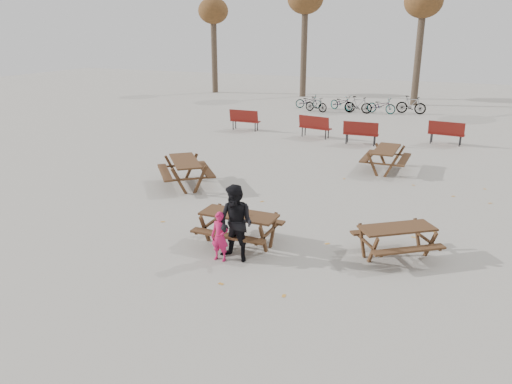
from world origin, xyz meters
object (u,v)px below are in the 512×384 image
at_px(food_tray, 238,214).
at_px(adult, 236,223).
at_px(picnic_table_north, 186,173).
at_px(picnic_table_far, 386,160).
at_px(main_picnic_table, 239,221).
at_px(soda_bottle, 239,212).
at_px(picnic_table_east, 396,242).
at_px(child, 220,237).

bearing_deg(food_tray, adult, -68.24).
bearing_deg(food_tray, picnic_table_north, 135.42).
bearing_deg(adult, picnic_table_far, 88.12).
distance_m(main_picnic_table, soda_bottle, 0.27).
xyz_separation_m(picnic_table_east, picnic_table_far, (-1.45, 7.02, 0.05)).
distance_m(soda_bottle, picnic_table_north, 5.05).
distance_m(adult, picnic_table_far, 8.78).
xyz_separation_m(main_picnic_table, soda_bottle, (0.04, -0.08, 0.26)).
bearing_deg(main_picnic_table, child, -91.06).
bearing_deg(picnic_table_east, adult, 169.16).
bearing_deg(picnic_table_far, child, 166.51).
xyz_separation_m(soda_bottle, picnic_table_far, (2.02, 7.90, -0.44)).
distance_m(main_picnic_table, picnic_table_far, 8.09).
height_order(food_tray, soda_bottle, soda_bottle).
distance_m(child, adult, 0.46).
relative_size(food_tray, child, 0.16).
xyz_separation_m(soda_bottle, picnic_table_east, (3.46, 0.88, -0.49)).
xyz_separation_m(child, picnic_table_north, (-3.54, 4.37, -0.13)).
distance_m(picnic_table_east, picnic_table_far, 7.17).
height_order(main_picnic_table, food_tray, food_tray).
relative_size(main_picnic_table, soda_bottle, 10.59).
bearing_deg(soda_bottle, adult, -69.29).
distance_m(adult, picnic_table_east, 3.60).
bearing_deg(child, food_tray, 84.91).
height_order(food_tray, picnic_table_east, food_tray).
bearing_deg(picnic_table_north, soda_bottle, 5.36).
xyz_separation_m(food_tray, picnic_table_far, (2.03, 7.90, -0.39)).
height_order(adult, picnic_table_far, adult).
bearing_deg(adult, soda_bottle, 120.38).
height_order(soda_bottle, picnic_table_far, soda_bottle).
distance_m(soda_bottle, child, 0.90).
height_order(child, picnic_table_east, child).
relative_size(main_picnic_table, child, 1.61).
relative_size(food_tray, picnic_table_north, 0.09).
relative_size(child, picnic_table_east, 0.68).
bearing_deg(picnic_table_far, adult, 168.27).
xyz_separation_m(food_tray, picnic_table_north, (-3.58, 3.53, -0.37)).
relative_size(picnic_table_east, picnic_table_north, 0.84).
bearing_deg(adult, picnic_table_east, 35.75).
bearing_deg(picnic_table_north, food_tray, 5.23).
height_order(food_tray, picnic_table_north, picnic_table_north).
bearing_deg(food_tray, soda_bottle, 13.23).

